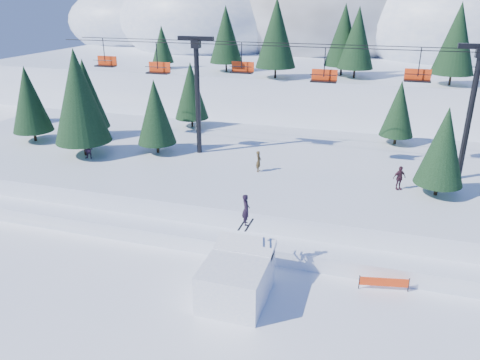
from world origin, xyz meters
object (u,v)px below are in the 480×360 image
(chairlift, at_px, (312,84))
(banner_near, at_px, (384,282))
(banner_far, at_px, (383,269))
(jump_kicker, at_px, (237,278))

(chairlift, relative_size, banner_near, 16.38)
(chairlift, height_order, banner_far, chairlift)
(chairlift, distance_m, banner_far, 16.58)
(chairlift, bearing_deg, banner_far, -61.22)
(jump_kicker, relative_size, chairlift, 0.13)
(jump_kicker, distance_m, banner_near, 8.60)
(jump_kicker, bearing_deg, banner_near, 21.70)
(banner_near, height_order, banner_far, same)
(chairlift, xyz_separation_m, banner_far, (6.77, -12.32, -8.78))
(jump_kicker, relative_size, banner_near, 2.05)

